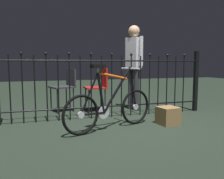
{
  "coord_description": "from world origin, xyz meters",
  "views": [
    {
      "loc": [
        -1.23,
        -3.25,
        0.96
      ],
      "look_at": [
        -0.11,
        0.21,
        0.55
      ],
      "focal_mm": 37.84,
      "sensor_mm": 36.0,
      "label": 1
    }
  ],
  "objects_px": {
    "display_crate": "(168,116)",
    "person_visitor": "(134,60)",
    "chair_charcoal": "(65,85)",
    "chair_red": "(99,85)",
    "bicycle": "(110,106)"
  },
  "relations": [
    {
      "from": "bicycle",
      "to": "chair_charcoal",
      "type": "height_order",
      "value": "bicycle"
    },
    {
      "from": "person_visitor",
      "to": "display_crate",
      "type": "distance_m",
      "value": 1.56
    },
    {
      "from": "chair_charcoal",
      "to": "person_visitor",
      "type": "height_order",
      "value": "person_visitor"
    },
    {
      "from": "chair_charcoal",
      "to": "chair_red",
      "type": "xyz_separation_m",
      "value": [
        0.63,
        -0.22,
        0.0
      ]
    },
    {
      "from": "chair_charcoal",
      "to": "chair_red",
      "type": "distance_m",
      "value": 0.67
    },
    {
      "from": "chair_red",
      "to": "person_visitor",
      "type": "height_order",
      "value": "person_visitor"
    },
    {
      "from": "chair_charcoal",
      "to": "chair_red",
      "type": "bearing_deg",
      "value": -19.52
    },
    {
      "from": "display_crate",
      "to": "bicycle",
      "type": "bearing_deg",
      "value": 179.1
    },
    {
      "from": "chair_charcoal",
      "to": "bicycle",
      "type": "bearing_deg",
      "value": -73.72
    },
    {
      "from": "chair_charcoal",
      "to": "person_visitor",
      "type": "xyz_separation_m",
      "value": [
        1.35,
        -0.29,
        0.5
      ]
    },
    {
      "from": "bicycle",
      "to": "chair_charcoal",
      "type": "bearing_deg",
      "value": 106.28
    },
    {
      "from": "chair_red",
      "to": "display_crate",
      "type": "bearing_deg",
      "value": -60.34
    },
    {
      "from": "chair_red",
      "to": "person_visitor",
      "type": "bearing_deg",
      "value": -4.98
    },
    {
      "from": "display_crate",
      "to": "chair_red",
      "type": "bearing_deg",
      "value": 119.66
    },
    {
      "from": "display_crate",
      "to": "person_visitor",
      "type": "bearing_deg",
      "value": 91.96
    }
  ]
}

